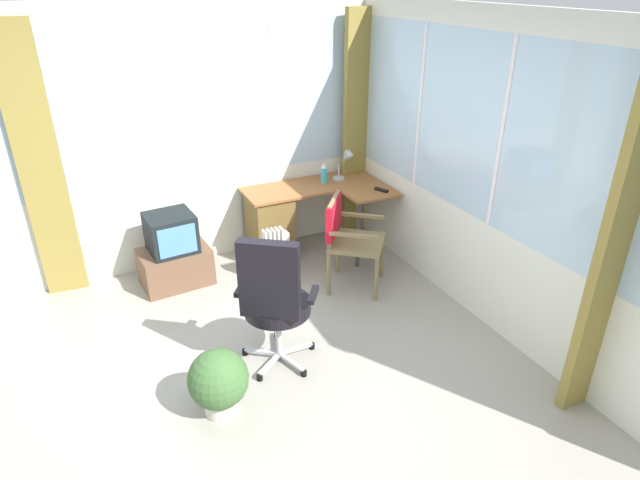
{
  "coord_description": "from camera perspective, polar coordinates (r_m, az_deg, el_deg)",
  "views": [
    {
      "loc": [
        -0.89,
        -2.95,
        2.72
      ],
      "look_at": [
        0.79,
        0.51,
        0.78
      ],
      "focal_mm": 30.17,
      "sensor_mm": 36.0,
      "label": 1
    }
  ],
  "objects": [
    {
      "name": "curtain_east_far",
      "position": [
        3.73,
        29.08,
        -0.83
      ],
      "size": [
        0.35,
        0.07,
        2.41
      ],
      "primitive_type": "cube",
      "rotation": [
        0.0,
        0.0,
        -0.0
      ],
      "color": "olive",
      "rests_on": "ground"
    },
    {
      "name": "space_heater",
      "position": [
        5.16,
        -4.62,
        -1.56
      ],
      "size": [
        0.26,
        0.17,
        0.56
      ],
      "color": "silver",
      "rests_on": "ground"
    },
    {
      "name": "office_chair",
      "position": [
        3.89,
        -4.92,
        -6.03
      ],
      "size": [
        0.61,
        0.6,
        1.11
      ],
      "color": "#B7B7BF",
      "rests_on": "ground"
    },
    {
      "name": "north_window_panel",
      "position": [
        5.35,
        -15.54,
        9.82
      ],
      "size": [
        4.11,
        0.07,
        2.51
      ],
      "color": "white",
      "rests_on": "ground"
    },
    {
      "name": "tv_remote",
      "position": [
        5.48,
        6.52,
        5.3
      ],
      "size": [
        0.1,
        0.16,
        0.02
      ],
      "primitive_type": "cube",
      "rotation": [
        0.0,
        0.0,
        0.41
      ],
      "color": "black",
      "rests_on": "desk"
    },
    {
      "name": "curtain_north_left",
      "position": [
        5.21,
        -27.54,
        6.77
      ],
      "size": [
        0.35,
        0.1,
        2.41
      ],
      "primitive_type": "cube",
      "rotation": [
        0.0,
        0.0,
        -0.09
      ],
      "color": "olive",
      "rests_on": "ground"
    },
    {
      "name": "potted_plant",
      "position": [
        3.77,
        -10.71,
        -14.5
      ],
      "size": [
        0.41,
        0.41,
        0.49
      ],
      "color": "beige",
      "rests_on": "ground"
    },
    {
      "name": "wooden_armchair",
      "position": [
        4.96,
        2.6,
        0.99
      ],
      "size": [
        0.67,
        0.67,
        0.88
      ],
      "color": "olive",
      "rests_on": "ground"
    },
    {
      "name": "curtain_corner",
      "position": [
        5.89,
        4.03,
        11.74
      ],
      "size": [
        0.35,
        0.1,
        2.41
      ],
      "primitive_type": "cube",
      "rotation": [
        0.0,
        0.0,
        0.1
      ],
      "color": "olive",
      "rests_on": "ground"
    },
    {
      "name": "desk_lamp",
      "position": [
        5.69,
        2.94,
        8.44
      ],
      "size": [
        0.23,
        0.2,
        0.33
      ],
      "color": "#B2B7BC",
      "rests_on": "desk"
    },
    {
      "name": "ground",
      "position": [
        4.13,
        -7.08,
        -15.27
      ],
      "size": [
        5.11,
        5.16,
        0.06
      ],
      "primitive_type": "cube",
      "color": "#9B968B"
    },
    {
      "name": "desk",
      "position": [
        5.58,
        -4.49,
        2.03
      ],
      "size": [
        1.43,
        0.88,
        0.72
      ],
      "color": "#985D31",
      "rests_on": "ground"
    },
    {
      "name": "tv_on_stand",
      "position": [
        5.27,
        -15.24,
        -1.44
      ],
      "size": [
        0.67,
        0.49,
        0.72
      ],
      "color": "brown",
      "rests_on": "ground"
    },
    {
      "name": "spray_bottle",
      "position": [
        5.64,
        0.42,
        7.12
      ],
      "size": [
        0.06,
        0.06,
        0.22
      ],
      "color": "#35BCCD",
      "rests_on": "desk"
    },
    {
      "name": "east_window_panel",
      "position": [
        4.44,
        18.31,
        6.04
      ],
      "size": [
        0.07,
        4.16,
        2.51
      ],
      "color": "white",
      "rests_on": "ground"
    }
  ]
}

